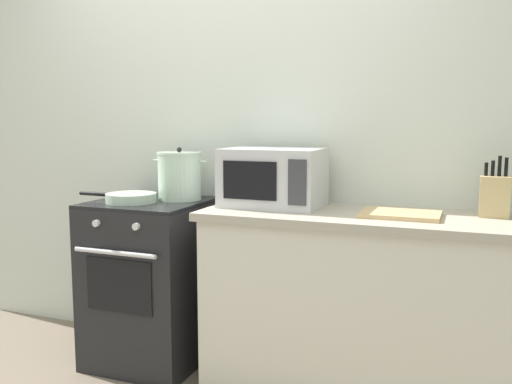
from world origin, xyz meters
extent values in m
cube|color=silver|center=(0.30, 0.97, 1.25)|extent=(4.40, 0.10, 2.50)
cube|color=beige|center=(0.90, 0.62, 0.44)|extent=(1.64, 0.56, 0.88)
cube|color=#ADA393|center=(0.90, 0.62, 0.90)|extent=(1.70, 0.60, 0.04)
cube|color=black|center=(-0.35, 0.60, 0.45)|extent=(0.60, 0.60, 0.90)
cube|color=black|center=(-0.35, 0.60, 0.91)|extent=(0.60, 0.60, 0.02)
cube|color=black|center=(-0.35, 0.30, 0.52)|extent=(0.39, 0.01, 0.28)
cylinder|color=silver|center=(-0.35, 0.27, 0.70)|extent=(0.48, 0.02, 0.02)
cylinder|color=silver|center=(-0.47, 0.29, 0.84)|extent=(0.04, 0.02, 0.04)
cylinder|color=silver|center=(-0.23, 0.29, 0.84)|extent=(0.04, 0.02, 0.04)
cylinder|color=silver|center=(-0.22, 0.71, 1.05)|extent=(0.24, 0.24, 0.26)
cylinder|color=silver|center=(-0.22, 0.71, 1.18)|extent=(0.25, 0.25, 0.01)
sphere|color=black|center=(-0.22, 0.71, 1.20)|extent=(0.03, 0.03, 0.03)
cylinder|color=silver|center=(-0.36, 0.71, 1.14)|extent=(0.05, 0.01, 0.01)
cylinder|color=silver|center=(-0.08, 0.71, 1.14)|extent=(0.05, 0.01, 0.01)
cylinder|color=silver|center=(-0.41, 0.52, 0.95)|extent=(0.27, 0.27, 0.05)
cylinder|color=black|center=(-0.65, 0.52, 0.96)|extent=(0.20, 0.02, 0.02)
cube|color=silver|center=(0.35, 0.68, 1.07)|extent=(0.50, 0.36, 0.30)
cube|color=black|center=(0.29, 0.50, 1.07)|extent=(0.28, 0.01, 0.19)
cube|color=#38383D|center=(0.54, 0.50, 1.07)|extent=(0.09, 0.01, 0.22)
cube|color=tan|center=(1.01, 0.60, 0.93)|extent=(0.36, 0.26, 0.02)
cube|color=tan|center=(1.41, 0.74, 1.02)|extent=(0.13, 0.10, 0.19)
cylinder|color=black|center=(1.37, 0.74, 1.14)|extent=(0.02, 0.02, 0.06)
cylinder|color=black|center=(1.40, 0.74, 1.15)|extent=(0.02, 0.02, 0.07)
cylinder|color=black|center=(1.43, 0.74, 1.16)|extent=(0.02, 0.02, 0.09)
cylinder|color=black|center=(1.46, 0.74, 1.15)|extent=(0.02, 0.02, 0.09)
camera|label=1|loc=(1.32, -2.02, 1.37)|focal=39.05mm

